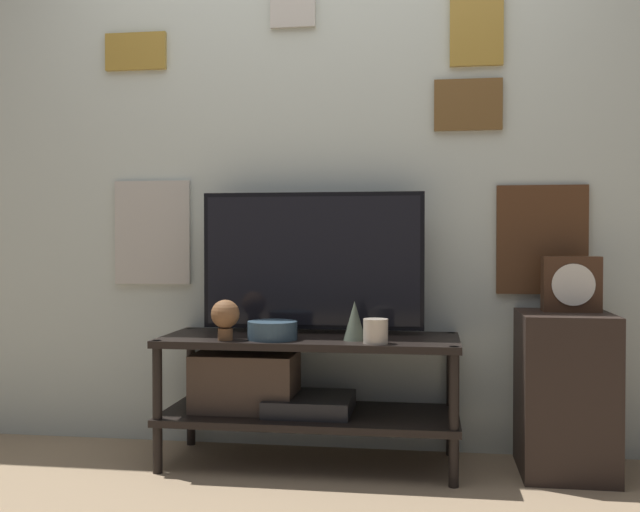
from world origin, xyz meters
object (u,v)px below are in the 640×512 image
(vase_slim_bronze, at_px, (355,321))
(mantel_clock, at_px, (571,284))
(television, at_px, (312,261))
(decorative_bust, at_px, (225,316))
(vase_wide_bowl, at_px, (272,330))
(candle_jar, at_px, (376,331))

(vase_slim_bronze, bearing_deg, mantel_clock, 11.41)
(television, relative_size, decorative_bust, 5.89)
(television, bearing_deg, decorative_bust, -139.95)
(television, height_order, mantel_clock, television)
(television, bearing_deg, vase_wide_bowl, -120.13)
(television, height_order, candle_jar, television)
(vase_wide_bowl, height_order, vase_slim_bronze, vase_slim_bronze)
(television, height_order, vase_wide_bowl, television)
(vase_slim_bronze, height_order, mantel_clock, mantel_clock)
(candle_jar, xyz_separation_m, mantel_clock, (0.79, 0.26, 0.18))
(vase_slim_bronze, distance_m, decorative_bust, 0.53)
(vase_wide_bowl, xyz_separation_m, candle_jar, (0.43, -0.06, 0.01))
(vase_wide_bowl, relative_size, decorative_bust, 1.24)
(television, xyz_separation_m, candle_jar, (0.30, -0.28, -0.27))
(television, relative_size, vase_wide_bowl, 4.75)
(decorative_bust, distance_m, mantel_clock, 1.43)
(mantel_clock, bearing_deg, television, 178.83)
(vase_slim_bronze, distance_m, mantel_clock, 0.91)
(vase_wide_bowl, distance_m, candle_jar, 0.43)
(vase_slim_bronze, xyz_separation_m, decorative_bust, (-0.52, -0.07, 0.02))
(television, bearing_deg, candle_jar, -43.36)
(candle_jar, relative_size, decorative_bust, 0.60)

